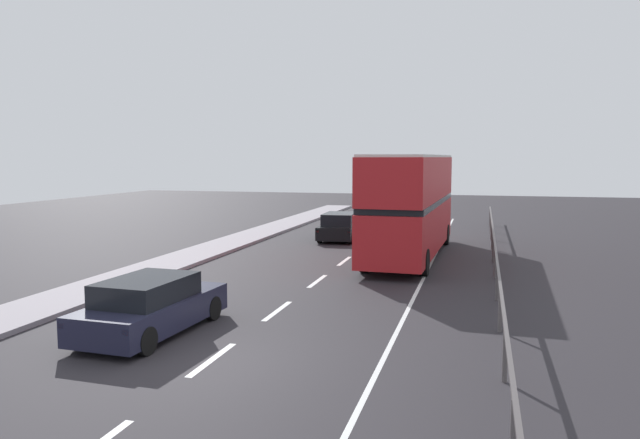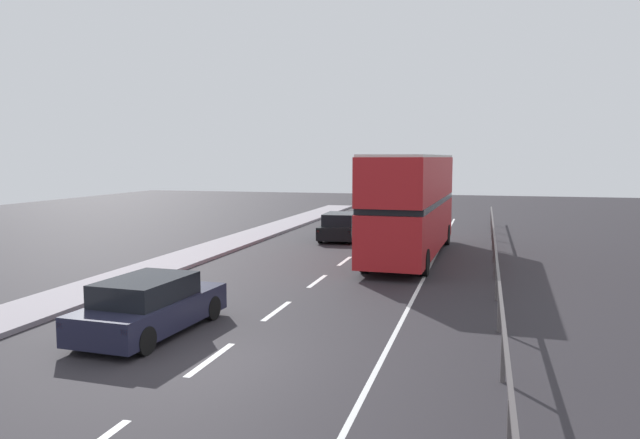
% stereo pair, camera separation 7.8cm
% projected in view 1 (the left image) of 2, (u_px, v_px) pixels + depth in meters
% --- Properties ---
extents(ground_plane, '(74.07, 120.00, 0.10)m').
position_uv_depth(ground_plane, '(212.00, 362.00, 13.05)').
color(ground_plane, '#282529').
extents(lane_paint_markings, '(3.69, 46.00, 0.01)m').
position_uv_depth(lane_paint_markings, '(377.00, 283.00, 20.99)').
color(lane_paint_markings, silver).
rests_on(lane_paint_markings, ground).
extents(bridge_side_railing, '(0.10, 42.00, 1.08)m').
position_uv_depth(bridge_side_railing, '(496.00, 262.00, 20.05)').
color(bridge_side_railing, '#514B4B').
rests_on(bridge_side_railing, ground).
extents(double_decker_bus_red, '(2.83, 11.45, 4.43)m').
position_uv_depth(double_decker_bus_red, '(411.00, 203.00, 26.23)').
color(double_decker_bus_red, '#AE1A1E').
rests_on(double_decker_bus_red, ground).
extents(hatchback_car_near, '(2.08, 4.55, 1.42)m').
position_uv_depth(hatchback_car_near, '(151.00, 306.00, 14.91)').
color(hatchback_car_near, '#1D1E33').
rests_on(hatchback_car_near, ground).
extents(sedan_car_ahead, '(1.98, 4.30, 1.42)m').
position_uv_depth(sedan_car_ahead, '(340.00, 227.00, 31.94)').
color(sedan_car_ahead, black).
rests_on(sedan_car_ahead, ground).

